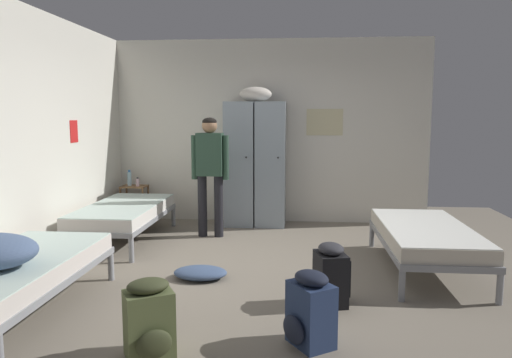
# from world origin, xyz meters

# --- Properties ---
(ground_plane) EXTENTS (7.80, 7.80, 0.00)m
(ground_plane) POSITION_xyz_m (0.00, 0.00, 0.00)
(ground_plane) COLOR gray
(room_backdrop) EXTENTS (4.86, 4.93, 2.80)m
(room_backdrop) POSITION_xyz_m (-1.20, 1.23, 1.40)
(room_backdrop) COLOR silver
(room_backdrop) RESTS_ON ground_plane
(locker_bank) EXTENTS (0.90, 0.55, 2.07)m
(locker_bank) POSITION_xyz_m (-0.18, 2.16, 0.97)
(locker_bank) COLOR #8C99A3
(locker_bank) RESTS_ON ground_plane
(shelf_unit) EXTENTS (0.38, 0.30, 0.57)m
(shelf_unit) POSITION_xyz_m (-2.07, 2.17, 0.35)
(shelf_unit) COLOR brown
(shelf_unit) RESTS_ON ground_plane
(bed_left_front) EXTENTS (0.90, 1.90, 0.49)m
(bed_left_front) POSITION_xyz_m (-1.82, -1.41, 0.38)
(bed_left_front) COLOR gray
(bed_left_front) RESTS_ON ground_plane
(bed_left_rear) EXTENTS (0.90, 1.90, 0.49)m
(bed_left_rear) POSITION_xyz_m (-1.82, 1.02, 0.38)
(bed_left_rear) COLOR gray
(bed_left_rear) RESTS_ON ground_plane
(bed_right) EXTENTS (0.90, 1.90, 0.49)m
(bed_right) POSITION_xyz_m (1.82, 0.11, 0.38)
(bed_right) COLOR gray
(bed_right) RESTS_ON ground_plane
(person_traveler) EXTENTS (0.51, 0.21, 1.62)m
(person_traveler) POSITION_xyz_m (-0.73, 1.38, 0.98)
(person_traveler) COLOR black
(person_traveler) RESTS_ON ground_plane
(water_bottle) EXTENTS (0.06, 0.06, 0.24)m
(water_bottle) POSITION_xyz_m (-2.15, 2.19, 0.68)
(water_bottle) COLOR #B2DBEA
(water_bottle) RESTS_ON shelf_unit
(lotion_bottle) EXTENTS (0.05, 0.05, 0.14)m
(lotion_bottle) POSITION_xyz_m (-2.00, 2.13, 0.63)
(lotion_bottle) COLOR beige
(lotion_bottle) RESTS_ON shelf_unit
(backpack_olive) EXTENTS (0.40, 0.41, 0.55)m
(backpack_olive) POSITION_xyz_m (-0.53, -1.99, 0.26)
(backpack_olive) COLOR #566038
(backpack_olive) RESTS_ON ground_plane
(backpack_navy) EXTENTS (0.41, 0.41, 0.55)m
(backpack_navy) POSITION_xyz_m (0.57, -1.73, 0.26)
(backpack_navy) COLOR navy
(backpack_navy) RESTS_ON ground_plane
(backpack_black) EXTENTS (0.38, 0.37, 0.55)m
(backpack_black) POSITION_xyz_m (0.75, -0.93, 0.26)
(backpack_black) COLOR black
(backpack_black) RESTS_ON ground_plane
(clothes_pile_denim) EXTENTS (0.55, 0.39, 0.12)m
(clothes_pile_denim) POSITION_xyz_m (-0.51, -0.37, 0.06)
(clothes_pile_denim) COLOR #42567A
(clothes_pile_denim) RESTS_ON ground_plane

